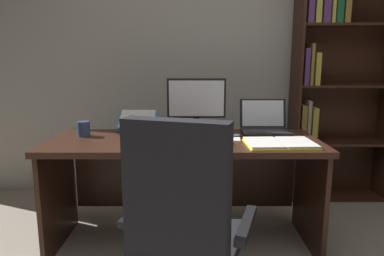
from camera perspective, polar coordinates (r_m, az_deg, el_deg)
The scene contains 13 objects.
wall_back at distance 3.40m, azimuth 2.93°, elevation 13.32°, with size 5.62×0.12×2.83m, color #B2ADA3.
desk at distance 2.48m, azimuth -1.54°, elevation -6.07°, with size 1.81×0.69×0.76m.
bookshelf at distance 3.41m, azimuth 21.44°, elevation 6.78°, with size 0.88×0.31×2.11m.
office_chair at distance 1.76m, azimuth -1.42°, elevation -17.55°, with size 0.70×0.61×1.04m.
monitor at distance 2.53m, azimuth 0.47°, elevation 3.55°, with size 0.42×0.16×0.40m.
laptop at distance 2.61m, azimuth 11.56°, elevation 0.38°, with size 0.34×0.29×0.23m.
keyboard at distance 2.23m, azimuth 0.57°, elevation -2.20°, with size 0.42×0.15×0.02m, color black.
computer_mouse at distance 2.25m, azimuth -7.11°, elevation -1.99°, with size 0.06×0.10×0.04m, color black.
reading_stand_with_book at distance 2.63m, azimuth -9.20°, elevation 1.03°, with size 0.28×0.26×0.15m.
open_binder at distance 2.25m, azimuth 13.90°, elevation -2.42°, with size 0.44×0.32×0.02m.
notepad at distance 2.38m, azimuth 5.77°, elevation -1.57°, with size 0.15×0.21×0.01m, color silver.
pen at distance 2.39m, azimuth 6.25°, elevation -1.36°, with size 0.01×0.01×0.14m, color black.
coffee_mug at distance 2.54m, azimuth -17.49°, elevation -0.14°, with size 0.09×0.09×0.10m, color #334C7A.
Camera 1 is at (-0.18, -1.31, 1.28)m, focal length 32.70 mm.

